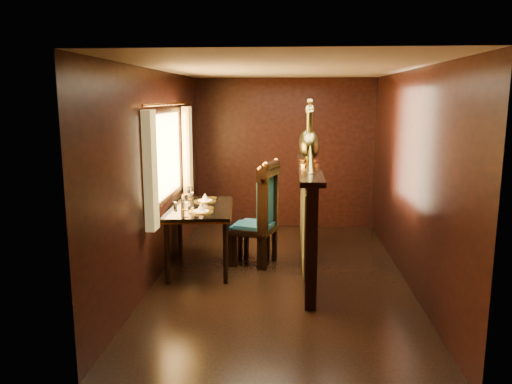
% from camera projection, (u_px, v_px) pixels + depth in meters
% --- Properties ---
extents(ground, '(5.00, 5.00, 0.00)m').
position_uv_depth(ground, '(281.00, 276.00, 6.17)').
color(ground, black).
rests_on(ground, ground).
extents(room_shell, '(3.04, 5.04, 2.52)m').
position_uv_depth(room_shell, '(275.00, 148.00, 5.90)').
color(room_shell, black).
rests_on(room_shell, ground).
extents(partition, '(0.26, 2.70, 1.36)m').
position_uv_depth(partition, '(307.00, 215.00, 6.31)').
color(partition, black).
rests_on(partition, ground).
extents(dining_table, '(0.95, 1.43, 1.00)m').
position_uv_depth(dining_table, '(200.00, 212.00, 6.39)').
color(dining_table, black).
rests_on(dining_table, ground).
extents(chair_left, '(0.63, 0.65, 1.40)m').
position_uv_depth(chair_left, '(264.00, 211.00, 6.47)').
color(chair_left, black).
rests_on(chair_left, ground).
extents(chair_right, '(0.58, 0.60, 1.34)m').
position_uv_depth(chair_right, '(259.00, 213.00, 6.50)').
color(chair_right, black).
rests_on(chair_right, ground).
extents(peacock_left, '(0.25, 0.66, 0.78)m').
position_uv_depth(peacock_left, '(310.00, 134.00, 5.90)').
color(peacock_left, '#164427').
rests_on(peacock_left, partition).
extents(peacock_right, '(0.25, 0.67, 0.80)m').
position_uv_depth(peacock_right, '(309.00, 131.00, 6.32)').
color(peacock_right, '#164427').
rests_on(peacock_right, partition).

